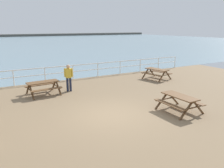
{
  "coord_description": "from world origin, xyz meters",
  "views": [
    {
      "loc": [
        -4.75,
        -8.49,
        3.86
      ],
      "look_at": [
        1.28,
        2.16,
        0.8
      ],
      "focal_mm": 36.7,
      "sensor_mm": 36.0,
      "label": 1
    }
  ],
  "objects_px": {
    "picnic_table_near_left": "(180,100)",
    "picnic_table_mid_centre": "(157,71)",
    "visitor": "(69,76)",
    "picnic_table_near_right": "(43,85)"
  },
  "relations": [
    {
      "from": "picnic_table_near_left",
      "to": "visitor",
      "type": "xyz_separation_m",
      "value": [
        -3.32,
        5.87,
        0.36
      ]
    },
    {
      "from": "picnic_table_near_right",
      "to": "picnic_table_near_left",
      "type": "bearing_deg",
      "value": -55.59
    },
    {
      "from": "picnic_table_near_left",
      "to": "picnic_table_near_right",
      "type": "bearing_deg",
      "value": 38.91
    },
    {
      "from": "picnic_table_mid_centre",
      "to": "visitor",
      "type": "height_order",
      "value": "visitor"
    },
    {
      "from": "picnic_table_near_left",
      "to": "picnic_table_mid_centre",
      "type": "distance_m",
      "value": 6.9
    },
    {
      "from": "picnic_table_near_left",
      "to": "picnic_table_mid_centre",
      "type": "xyz_separation_m",
      "value": [
        3.62,
        5.88,
        0.0
      ]
    },
    {
      "from": "picnic_table_near_left",
      "to": "picnic_table_mid_centre",
      "type": "relative_size",
      "value": 0.88
    },
    {
      "from": "picnic_table_near_left",
      "to": "visitor",
      "type": "relative_size",
      "value": 1.09
    },
    {
      "from": "picnic_table_near_left",
      "to": "visitor",
      "type": "height_order",
      "value": "visitor"
    },
    {
      "from": "picnic_table_near_right",
      "to": "visitor",
      "type": "height_order",
      "value": "visitor"
    }
  ]
}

